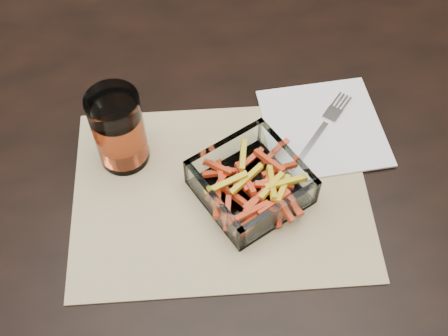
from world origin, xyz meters
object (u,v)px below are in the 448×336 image
Objects in this scene: dining_table at (297,168)px; tumbler at (119,131)px; fork at (323,127)px; glass_bowl at (251,184)px.

dining_table is 11.57× the size of tumbler.
tumbler is at bearing 175.75° from dining_table.
dining_table is at bearing -4.25° from tumbler.
tumbler is 1.00× the size of fork.
tumbler is at bearing -136.92° from fork.
dining_table is 11.53× the size of fork.
glass_bowl is 0.17m from fork.
glass_bowl is 1.38× the size of fork.
dining_table is 8.38× the size of glass_bowl.
glass_bowl is 0.21m from tumbler.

